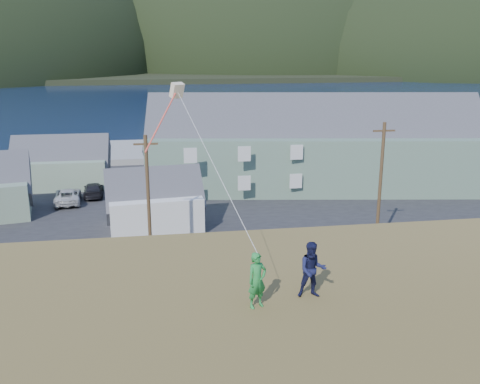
% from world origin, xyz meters
% --- Properties ---
extents(ground, '(900.00, 900.00, 0.00)m').
position_xyz_m(ground, '(0.00, 0.00, 0.00)').
color(ground, '#0A1638').
rests_on(ground, ground).
extents(grass_strip, '(110.00, 8.00, 0.10)m').
position_xyz_m(grass_strip, '(0.00, -2.00, 0.05)').
color(grass_strip, '#4C3D19').
rests_on(grass_strip, ground).
extents(waterfront_lot, '(72.00, 36.00, 0.12)m').
position_xyz_m(waterfront_lot, '(0.00, 17.00, 0.06)').
color(waterfront_lot, '#28282B').
rests_on(waterfront_lot, ground).
extents(wharf, '(26.00, 14.00, 0.90)m').
position_xyz_m(wharf, '(-6.00, 40.00, 0.45)').
color(wharf, gray).
rests_on(wharf, ground).
extents(far_shore, '(900.00, 320.00, 2.00)m').
position_xyz_m(far_shore, '(0.00, 330.00, 1.00)').
color(far_shore, black).
rests_on(far_shore, ground).
extents(far_hills, '(760.00, 265.00, 143.00)m').
position_xyz_m(far_hills, '(35.59, 279.38, 2.00)').
color(far_hills, black).
rests_on(far_hills, ground).
extents(lodge, '(35.03, 14.40, 11.96)m').
position_xyz_m(lodge, '(16.23, 19.40, 4.60)').
color(lodge, slate).
rests_on(lodge, waterfront_lot).
extents(shed_white, '(8.25, 5.91, 6.19)m').
position_xyz_m(shed_white, '(-0.11, 8.77, 2.39)').
color(shed_white, white).
rests_on(shed_white, waterfront_lot).
extents(shed_palegreen_far, '(10.04, 5.78, 6.72)m').
position_xyz_m(shed_palegreen_far, '(-9.84, 23.96, 2.58)').
color(shed_palegreen_far, gray).
rests_on(shed_palegreen_far, waterfront_lot).
extents(utility_poles, '(35.33, 0.24, 9.42)m').
position_xyz_m(utility_poles, '(-0.89, 1.50, 4.67)').
color(utility_poles, '#47331E').
rests_on(utility_poles, waterfront_lot).
extents(parked_cars, '(24.64, 12.34, 1.54)m').
position_xyz_m(parked_cars, '(-7.99, 20.89, 0.83)').
color(parked_cars, '#2E4D74').
rests_on(parked_cars, waterfront_lot).
extents(kite_flyer_green, '(0.73, 0.62, 1.71)m').
position_xyz_m(kite_flyer_green, '(3.10, -19.22, 8.06)').
color(kite_flyer_green, '#248639').
rests_on(kite_flyer_green, hillside).
extents(kite_flyer_navy, '(0.93, 0.76, 1.78)m').
position_xyz_m(kite_flyer_navy, '(4.90, -18.82, 8.09)').
color(kite_flyer_navy, '#16193E').
rests_on(kite_flyer_navy, hillside).
extents(kite_rig, '(1.62, 3.26, 7.52)m').
position_xyz_m(kite_rig, '(1.08, -13.58, 12.93)').
color(kite_rig, beige).
rests_on(kite_rig, ground).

